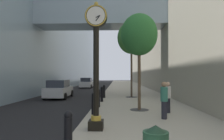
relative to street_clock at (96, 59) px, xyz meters
The scene contains 15 objects.
ground_plane 21.76m from the street_clock, 92.11° to the left, with size 110.00×110.00×0.00m, color black.
sidewalk_right 24.83m from the street_clock, 84.46° to the left, with size 6.35×80.00×0.14m, color #ADA593.
building_block_left 29.32m from the street_clock, 115.71° to the left, with size 22.23×80.00×27.82m.
street_clock is the anchor object (origin of this frame).
bollard_nearest 3.39m from the street_clock, 98.95° to the right, with size 0.22×0.22×1.16m.
bollard_third 3.44m from the street_clock, 98.74° to the left, with size 0.22×0.22×1.16m.
bollard_fourth 5.79m from the street_clock, 94.42° to the left, with size 0.22×0.22×1.16m.
bollard_fifth 8.34m from the street_clock, 92.96° to the left, with size 0.22×0.22×1.16m.
bollard_sixth 10.96m from the street_clock, 92.22° to the left, with size 0.22×0.22×1.16m.
street_tree_near 5.20m from the street_clock, 64.83° to the left, with size 2.17×2.17×5.70m.
street_tree_mid_near 11.91m from the street_clock, 79.62° to the left, with size 2.61×2.61×7.02m.
pedestrian_walking 5.32m from the street_clock, 45.04° to the left, with size 0.44×0.44×1.68m.
pedestrian_by_clock 3.98m from the street_clock, 33.22° to the left, with size 0.38×0.38×1.74m.
car_silver_near 12.67m from the street_clock, 112.30° to the left, with size 2.12×4.47×1.72m.
car_white_mid 27.22m from the street_clock, 99.37° to the left, with size 2.14×4.15×1.72m.
Camera 1 is at (1.63, -2.39, 2.21)m, focal length 33.20 mm.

